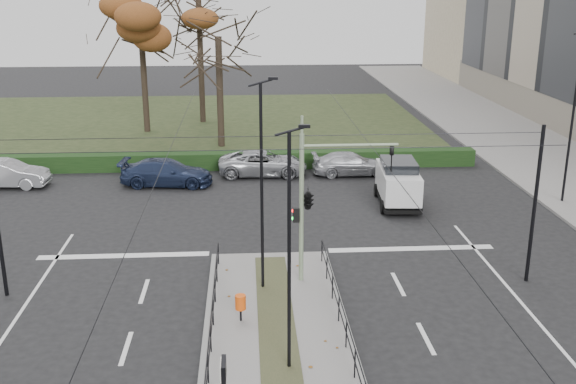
% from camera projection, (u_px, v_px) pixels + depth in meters
% --- Properties ---
extents(ground, '(140.00, 140.00, 0.00)m').
position_uv_depth(ground, '(275.00, 313.00, 22.96)').
color(ground, black).
rests_on(ground, ground).
extents(median_island, '(4.40, 15.00, 0.14)m').
position_uv_depth(median_island, '(279.00, 350.00, 20.56)').
color(median_island, slate).
rests_on(median_island, ground).
extents(sidewalk_east, '(8.00, 90.00, 0.14)m').
position_uv_depth(sidewalk_east, '(529.00, 149.00, 44.98)').
color(sidewalk_east, slate).
rests_on(sidewalk_east, ground).
extents(park, '(38.00, 26.00, 0.10)m').
position_uv_depth(park, '(181.00, 123.00, 53.03)').
color(park, black).
rests_on(park, ground).
extents(hedge, '(38.00, 1.00, 1.00)m').
position_uv_depth(hedge, '(160.00, 162.00, 40.14)').
color(hedge, black).
rests_on(hedge, ground).
extents(median_railing, '(4.14, 13.24, 0.92)m').
position_uv_depth(median_railing, '(279.00, 325.00, 20.19)').
color(median_railing, black).
rests_on(median_railing, median_island).
extents(catenary, '(20.00, 34.00, 6.00)m').
position_uv_depth(catenary, '(272.00, 203.00, 23.47)').
color(catenary, black).
rests_on(catenary, ground).
extents(traffic_light, '(3.79, 2.18, 5.58)m').
position_uv_depth(traffic_light, '(310.00, 197.00, 24.25)').
color(traffic_light, gray).
rests_on(traffic_light, median_island).
extents(litter_bin, '(0.36, 0.36, 0.91)m').
position_uv_depth(litter_bin, '(241.00, 303.00, 21.99)').
color(litter_bin, black).
rests_on(litter_bin, median_island).
extents(info_panel, '(0.13, 0.60, 2.30)m').
position_uv_depth(info_panel, '(224.00, 380.00, 15.72)').
color(info_panel, black).
rests_on(info_panel, median_island).
extents(streetlamp_median_near, '(0.60, 0.12, 7.15)m').
position_uv_depth(streetlamp_median_near, '(290.00, 251.00, 18.45)').
color(streetlamp_median_near, black).
rests_on(streetlamp_median_near, median_island).
extents(streetlamp_median_far, '(0.64, 0.13, 7.64)m').
position_uv_depth(streetlamp_median_far, '(262.00, 185.00, 23.45)').
color(streetlamp_median_far, black).
rests_on(streetlamp_median_far, median_island).
extents(streetlamp_sidewalk, '(0.72, 0.15, 8.61)m').
position_uv_depth(streetlamp_sidewalk, '(573.00, 116.00, 32.88)').
color(streetlamp_sidewalk, black).
rests_on(streetlamp_sidewalk, sidewalk_east).
extents(parked_car_second, '(4.58, 1.81, 1.48)m').
position_uv_depth(parked_car_second, '(6.00, 174.00, 36.72)').
color(parked_car_second, '#9B9DA2').
rests_on(parked_car_second, ground).
extents(parked_car_third, '(5.19, 2.51, 1.46)m').
position_uv_depth(parked_car_third, '(167.00, 172.00, 37.06)').
color(parked_car_third, '#1E2846').
rests_on(parked_car_third, ground).
extents(parked_car_fourth, '(5.21, 2.58, 1.42)m').
position_uv_depth(parked_car_fourth, '(263.00, 163.00, 39.00)').
color(parked_car_fourth, '#9B9DA2').
rests_on(parked_car_fourth, ground).
extents(white_van, '(2.23, 4.40, 2.31)m').
position_uv_depth(white_van, '(398.00, 181.00, 33.72)').
color(white_van, silver).
rests_on(white_van, ground).
extents(rust_tree, '(9.52, 9.52, 11.55)m').
position_uv_depth(rust_tree, '(140.00, 9.00, 47.41)').
color(rust_tree, black).
rests_on(rust_tree, park).
extents(bare_tree_center, '(6.66, 6.66, 12.85)m').
position_uv_depth(bare_tree_center, '(199.00, 5.00, 50.78)').
color(bare_tree_center, black).
rests_on(bare_tree_center, park).
extents(bare_tree_near, '(6.14, 6.14, 9.65)m').
position_uv_depth(bare_tree_near, '(218.00, 45.00, 43.63)').
color(bare_tree_near, black).
rests_on(bare_tree_near, park).
extents(parked_car_fifth, '(4.59, 2.06, 1.30)m').
position_uv_depth(parked_car_fifth, '(351.00, 164.00, 39.11)').
color(parked_car_fifth, '#9B9DA2').
rests_on(parked_car_fifth, ground).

